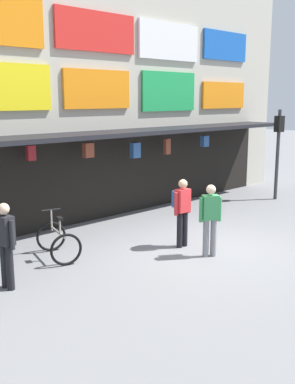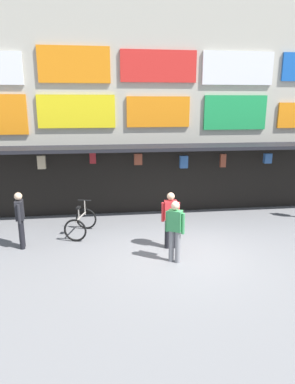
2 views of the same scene
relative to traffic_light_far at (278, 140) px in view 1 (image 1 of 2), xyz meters
The scene contains 7 objects.
ground_plane 6.88m from the traffic_light_far, 164.09° to the right, with size 80.00×80.00×0.00m, color slate.
shopfront 7.11m from the traffic_light_far, 156.21° to the left, with size 18.00×2.60×8.00m.
traffic_light_far is the anchor object (origin of this frame).
bicycle_parked 9.30m from the traffic_light_far, behind, with size 1.00×1.31×1.05m.
pedestrian_in_blue 7.01m from the traffic_light_far, 161.03° to the right, with size 0.48×0.47×1.68m.
pedestrian_in_purple 6.72m from the traffic_light_far, 168.33° to the right, with size 0.53×0.36×1.68m.
pedestrian_in_yellow 10.88m from the traffic_light_far, behind, with size 0.27×0.53×1.68m.
Camera 1 is at (-8.24, -6.82, 3.58)m, focal length 42.95 mm.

